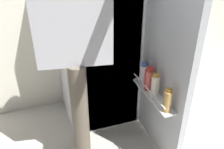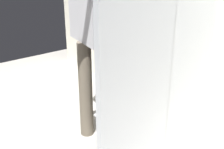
{
  "view_description": "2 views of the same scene",
  "coord_description": "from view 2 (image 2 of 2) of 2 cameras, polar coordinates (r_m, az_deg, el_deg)",
  "views": [
    {
      "loc": [
        -0.53,
        -1.42,
        1.6
      ],
      "look_at": [
        -0.04,
        -0.01,
        0.75
      ],
      "focal_mm": 38.74,
      "sensor_mm": 36.0,
      "label": 1
    },
    {
      "loc": [
        1.61,
        -1.28,
        1.53
      ],
      "look_at": [
        0.03,
        -0.03,
        0.7
      ],
      "focal_mm": 45.36,
      "sensor_mm": 36.0,
      "label": 2
    }
  ],
  "objects": [
    {
      "name": "ground_plane",
      "position": [
        2.57,
        0.03,
        -14.17
      ],
      "size": [
        5.48,
        5.48,
        0.0
      ],
      "primitive_type": "plane",
      "color": "#B7B2A8"
    },
    {
      "name": "refrigerator",
      "position": [
        2.47,
        9.43,
        6.68
      ],
      "size": [
        0.7,
        1.23,
        1.75
      ],
      "color": "silver",
      "rests_on": "ground_plane"
    },
    {
      "name": "person",
      "position": [
        2.33,
        -3.88,
        11.42
      ],
      "size": [
        0.59,
        0.85,
        1.78
      ],
      "color": "#665B4C",
      "rests_on": "ground_plane"
    }
  ]
}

